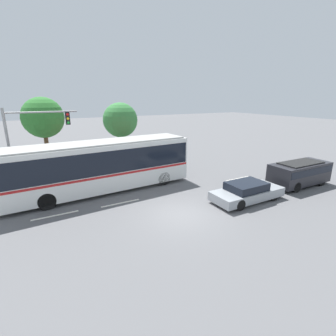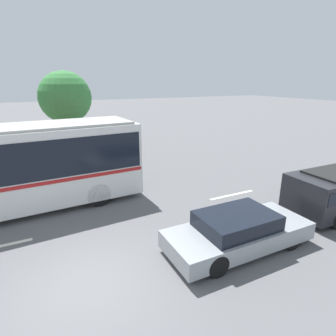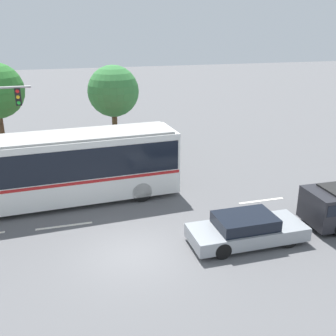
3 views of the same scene
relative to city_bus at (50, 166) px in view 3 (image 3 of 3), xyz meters
The scene contains 7 objects.
ground_plane 6.50m from the city_bus, 63.00° to the right, with size 140.00×140.00×0.00m, color #5B5B5E.
city_bus is the anchor object (origin of this frame).
sedan_foreground 9.59m from the city_bus, 38.82° to the right, with size 4.67×1.87×1.20m.
flowering_hedge 5.18m from the city_bus, 64.23° to the left, with size 8.26×1.37×1.70m.
street_tree_centre 10.30m from the city_bus, 63.57° to the left, with size 3.55×3.55×5.69m.
lane_stripe_mid 10.46m from the city_bus, 14.39° to the right, with size 2.40×0.16×0.01m, color silver.
lane_stripe_far 3.22m from the city_bus, 80.75° to the right, with size 2.40×0.16×0.01m, color silver.
Camera 3 is at (-2.29, -12.99, 8.26)m, focal length 42.34 mm.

